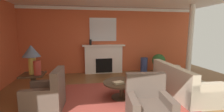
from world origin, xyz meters
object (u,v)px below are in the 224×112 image
side_table (34,85)px  table_lamp (31,54)px  fireplace (104,60)px  vase_tall_corner (144,65)px  potted_plant (159,62)px  vase_on_side_table (37,68)px  sofa (181,84)px  armchair_near_window (47,97)px  vase_mantel_left (90,42)px  coffee_table (122,86)px  armchair_facing_fireplace (149,109)px  mantel_mirror (103,30)px

side_table → table_lamp: (0.00, 0.00, 0.82)m
fireplace → vase_tall_corner: bearing=-9.9°
potted_plant → vase_on_side_table: bearing=-154.4°
sofa → armchair_near_window: armchair_near_window is taller
vase_on_side_table → vase_mantel_left: vase_mantel_left is taller
vase_mantel_left → potted_plant: vase_mantel_left is taller
vase_mantel_left → sofa: bearing=-47.7°
coffee_table → armchair_facing_fireplace: bearing=-80.5°
vase_on_side_table → potted_plant: bearing=25.6°
coffee_table → vase_on_side_table: 2.22m
sofa → armchair_facing_fireplace: (-1.53, -1.28, 0.01)m
potted_plant → sofa: bearing=-100.8°
vase_mantel_left → coffee_table: bearing=-75.5°
vase_mantel_left → side_table: bearing=-124.2°
armchair_near_window → armchair_facing_fireplace: same height
table_lamp → vase_on_side_table: 0.39m
armchair_near_window → potted_plant: armchair_near_window is taller
vase_mantel_left → armchair_near_window: bearing=-111.1°
fireplace → armchair_near_window: fireplace is taller
armchair_near_window → coffee_table: bearing=10.3°
coffee_table → potted_plant: potted_plant is taller
armchair_facing_fireplace → coffee_table: bearing=99.5°
sofa → vase_mantel_left: 3.77m
armchair_near_window → table_lamp: table_lamp is taller
potted_plant → vase_mantel_left: bearing=171.9°
fireplace → vase_on_side_table: size_ratio=4.98×
armchair_near_window → coffee_table: 1.88m
coffee_table → side_table: side_table is taller
vase_tall_corner → armchair_near_window: bearing=-141.3°
side_table → vase_on_side_table: (0.15, -0.12, 0.48)m
sofa → armchair_near_window: (-3.60, -0.32, 0.01)m
sofa → vase_tall_corner: (-0.17, 2.43, 0.04)m
sofa → potted_plant: sofa is taller
mantel_mirror → armchair_facing_fireplace: size_ratio=1.20×
fireplace → vase_on_side_table: (-2.00, -2.53, 0.30)m
vase_mantel_left → fireplace: bearing=5.2°
fireplace → sofa: 3.33m
armchair_near_window → potted_plant: 4.79m
side_table → vase_on_side_table: vase_on_side_table is taller
mantel_mirror → sofa: 3.76m
armchair_facing_fireplace → fireplace: bearing=95.1°
table_lamp → sofa: bearing=-4.5°
armchair_near_window → potted_plant: bearing=32.8°
armchair_near_window → vase_on_side_table: size_ratio=2.63×
table_lamp → potted_plant: size_ratio=0.90×
armchair_near_window → side_table: armchair_near_window is taller
potted_plant → vase_tall_corner: bearing=165.4°
fireplace → vase_on_side_table: bearing=-128.4°
coffee_table → vase_mantel_left: (-0.69, 2.66, 1.01)m
fireplace → coffee_table: bearing=-87.0°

